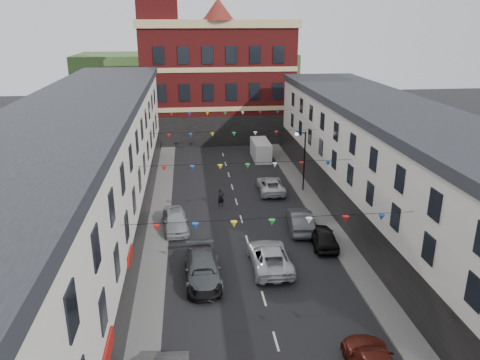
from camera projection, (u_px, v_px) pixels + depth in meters
name	position (u px, v px, depth m)	size (l,w,h in m)	color
ground	(255.00, 266.00, 32.13)	(160.00, 160.00, 0.00)	black
pavement_left	(155.00, 256.00, 33.26)	(1.80, 64.00, 0.15)	#605E5B
pavement_right	(343.00, 246.00, 34.72)	(1.80, 64.00, 0.15)	#605E5B
terrace_left	(72.00, 195.00, 30.08)	(8.40, 56.00, 10.70)	silver
terrace_right	(420.00, 188.00, 32.73)	(8.40, 56.00, 9.70)	silver
civic_building	(217.00, 79.00, 65.11)	(20.60, 13.30, 18.50)	maroon
clock_tower	(158.00, 28.00, 59.33)	(5.60, 5.60, 30.00)	maroon
distant_hill	(188.00, 81.00, 88.31)	(40.00, 14.00, 10.00)	#334F25
street_lamp	(302.00, 153.00, 44.70)	(1.10, 0.36, 6.00)	black
car_left_c	(203.00, 277.00, 29.53)	(2.14, 4.63, 1.29)	black
car_left_d	(203.00, 268.00, 30.22)	(2.26, 5.55, 1.61)	#474B4F
car_left_e	(175.00, 220.00, 37.39)	(1.93, 4.79, 1.63)	#A0A5A9
car_right_d	(323.00, 236.00, 34.79)	(1.76, 4.38, 1.49)	black
car_right_e	(300.00, 220.00, 37.43)	(1.73, 4.96, 1.63)	#505258
car_right_f	(271.00, 185.00, 45.63)	(2.35, 5.10, 1.42)	silver
moving_car	(270.00, 257.00, 31.76)	(2.59, 5.61, 1.56)	silver
white_van	(261.00, 150.00, 56.33)	(1.94, 5.04, 2.23)	silver
pedestrian	(221.00, 198.00, 42.03)	(0.61, 0.40, 1.67)	black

